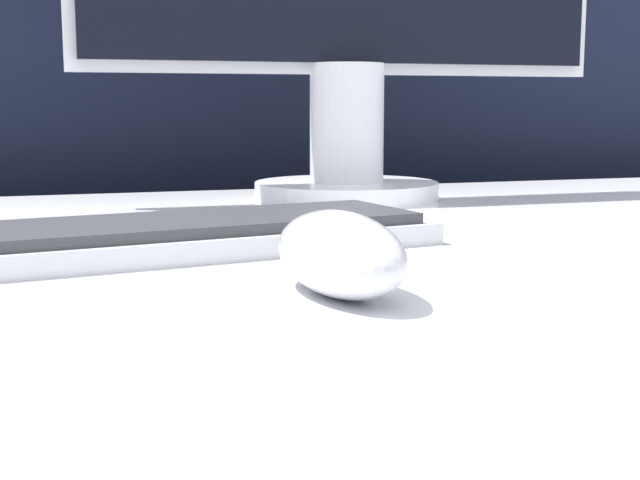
% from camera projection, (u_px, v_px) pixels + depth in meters
% --- Properties ---
extents(partition_panel, '(5.00, 0.03, 1.38)m').
position_uv_depth(partition_panel, '(188.00, 193.00, 1.21)').
color(partition_panel, black).
rests_on(partition_panel, ground_plane).
extents(computer_mouse_near, '(0.07, 0.12, 0.05)m').
position_uv_depth(computer_mouse_near, '(340.00, 254.00, 0.49)').
color(computer_mouse_near, silver).
rests_on(computer_mouse_near, desk).
extents(keyboard, '(0.47, 0.19, 0.02)m').
position_uv_depth(keyboard, '(125.00, 240.00, 0.62)').
color(keyboard, silver).
rests_on(keyboard, desk).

